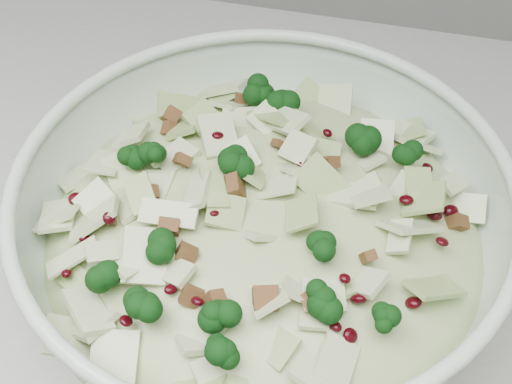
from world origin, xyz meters
TOP-DOWN VIEW (x-y plane):
  - mixing_bowl at (-0.09, 1.60)m, footprint 0.39×0.39m
  - salad at (-0.09, 1.60)m, footprint 0.38×0.38m

SIDE VIEW (x-z plane):
  - mixing_bowl at x=-0.09m, z-range 0.90..1.03m
  - salad at x=-0.09m, z-range 0.92..1.05m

